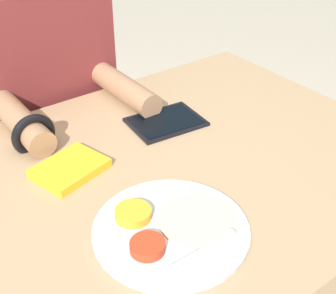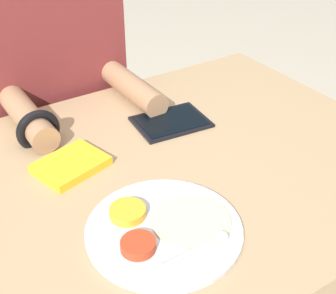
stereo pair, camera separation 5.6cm
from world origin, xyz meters
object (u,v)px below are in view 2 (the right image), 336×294
(thali_tray, at_px, (164,228))
(person_diner, at_px, (61,131))
(tablet_device, at_px, (171,122))
(red_notebook, at_px, (71,165))

(thali_tray, distance_m, person_diner, 0.76)
(tablet_device, bearing_deg, red_notebook, -171.56)
(thali_tray, xyz_separation_m, tablet_device, (0.24, 0.34, -0.00))
(red_notebook, height_order, person_diner, person_diner)
(thali_tray, height_order, tablet_device, thali_tray)
(red_notebook, distance_m, tablet_device, 0.31)
(thali_tray, height_order, person_diner, person_diner)
(thali_tray, xyz_separation_m, person_diner, (0.07, 0.74, -0.18))
(thali_tray, xyz_separation_m, red_notebook, (-0.07, 0.29, 0.00))
(red_notebook, height_order, tablet_device, red_notebook)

